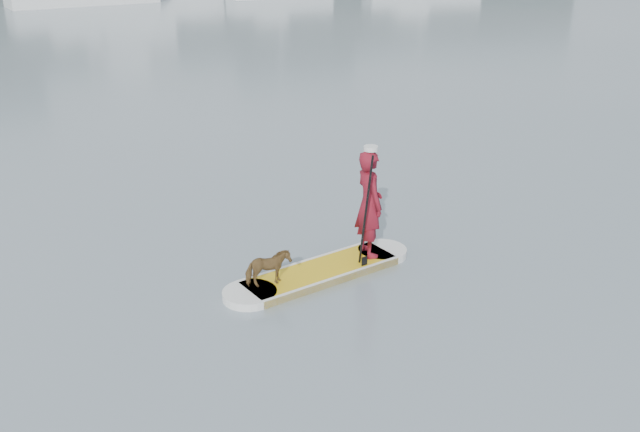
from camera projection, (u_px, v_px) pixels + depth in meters
name	position (u px, v px, depth m)	size (l,w,h in m)	color
ground	(428.00, 378.00, 8.55)	(140.00, 140.00, 0.00)	slate
paddleboard	(320.00, 272.00, 11.00)	(3.24, 1.37, 0.12)	gold
paddler	(369.00, 203.00, 11.15)	(0.63, 0.41, 1.73)	maroon
white_cap	(371.00, 148.00, 10.80)	(0.22, 0.22, 0.07)	silver
dog	(268.00, 268.00, 10.38)	(0.30, 0.65, 0.55)	#51331B
paddle	(365.00, 225.00, 10.83)	(0.10, 0.30, 2.00)	black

